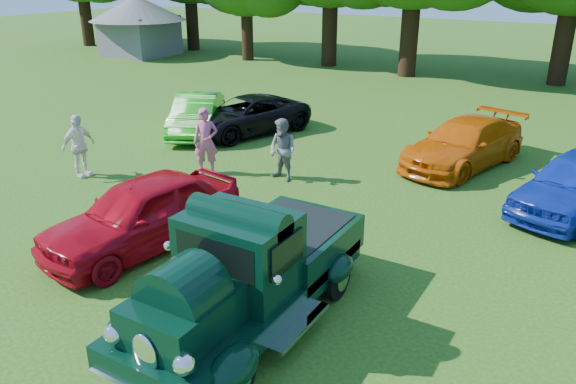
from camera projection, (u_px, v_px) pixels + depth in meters
The scene contains 10 objects.
ground at pixel (194, 271), 11.26m from camera, with size 120.00×120.00×0.00m, color #244911.
hero_pickup at pixel (249, 274), 9.37m from camera, with size 2.48×5.32×2.08m.
red_convertible at pixel (143, 213), 11.99m from camera, with size 1.83×4.55×1.55m, color #A60715.
back_car_lime at pixel (197, 115), 20.28m from camera, with size 1.47×4.20×1.38m, color #1DAB16.
back_car_black at pixel (246, 115), 20.28m from camera, with size 2.21×4.78×1.33m, color black.
back_car_orange at pixel (464, 144), 16.93m from camera, with size 1.97×4.85×1.41m, color #BE4E06.
spectator_pink at pixel (206, 141), 16.21m from camera, with size 0.71×0.47×1.95m, color #BF4E7C.
spectator_grey at pixel (283, 150), 15.72m from camera, with size 0.86×0.67×1.78m, color slate.
spectator_white at pixel (79, 146), 16.00m from camera, with size 1.07×0.45×1.83m, color silver.
gazebo at pixel (138, 19), 37.53m from camera, with size 6.40×6.40×3.90m.
Camera 1 is at (6.67, -7.49, 5.68)m, focal length 35.00 mm.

